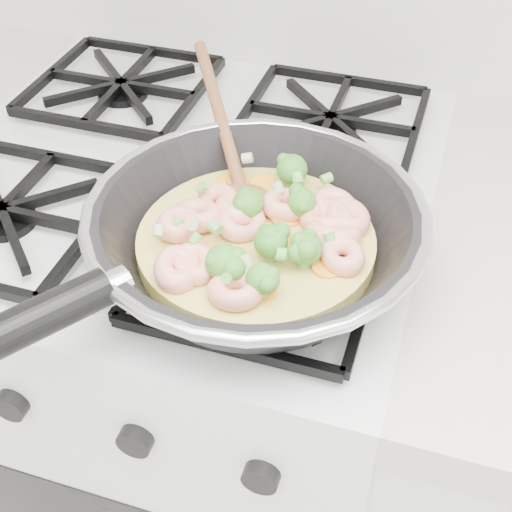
% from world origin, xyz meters
% --- Properties ---
extents(stove, '(0.60, 0.60, 0.92)m').
position_xyz_m(stove, '(0.00, 1.70, 0.46)').
color(stove, white).
rests_on(stove, ground).
extents(skillet, '(0.38, 0.56, 0.10)m').
position_xyz_m(skillet, '(0.14, 1.55, 0.96)').
color(skillet, black).
rests_on(skillet, stove).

